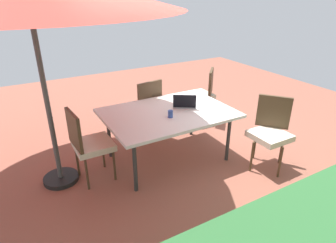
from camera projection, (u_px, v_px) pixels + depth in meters
ground_plane at (168, 158)px, 4.31m from camera, size 10.00×10.00×0.02m
dining_table at (168, 115)px, 4.02m from camera, size 1.73×1.23×0.74m
chair_south at (145, 105)px, 4.73m from camera, size 0.48×0.49×0.98m
chair_southwest at (202, 93)px, 5.28m from camera, size 0.59×0.59×0.98m
chair_east at (88, 142)px, 3.61m from camera, size 0.48×0.47×0.98m
chair_northwest at (271, 130)px, 3.92m from camera, size 0.58×0.58×0.98m
laptop at (185, 104)px, 4.13m from camera, size 0.40×0.38×0.21m
cup at (170, 114)px, 3.81m from camera, size 0.07×0.07×0.10m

